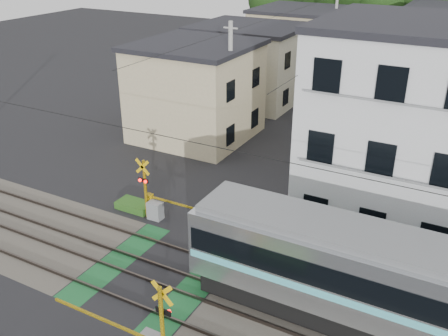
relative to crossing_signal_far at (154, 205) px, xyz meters
The scene contains 10 objects.
ground 4.53m from the crossing_signal_far, 54.71° to the right, with size 120.00×120.00×0.00m, color black.
track_bed 4.53m from the crossing_signal_far, 54.71° to the right, with size 120.00×120.00×0.14m.
crossing_signal_far is the anchor object (origin of this frame).
apartment_block 13.14m from the crossing_signal_far, 27.78° to the left, with size 10.20×8.36×9.30m.
houses_row 22.59m from the crossing_signal_far, 82.74° to the left, with size 22.07×31.35×6.80m.
tree_hill 45.12m from the crossing_signal_far, 87.56° to the left, with size 40.00×12.70×11.62m.
catenary 9.78m from the crossing_signal_far, 22.86° to the right, with size 60.00×5.04×7.00m.
utility_poles 19.70m from the crossing_signal_far, 85.47° to the left, with size 7.90×42.00×8.00m.
pedestrian 29.87m from the crossing_signal_far, 86.15° to the left, with size 0.61×0.40×1.68m, color #262830.
weed_patches 5.76m from the crossing_signal_far, 40.76° to the right, with size 10.25×8.80×0.40m.
Camera 1 is at (10.37, -13.15, 12.50)m, focal length 40.00 mm.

